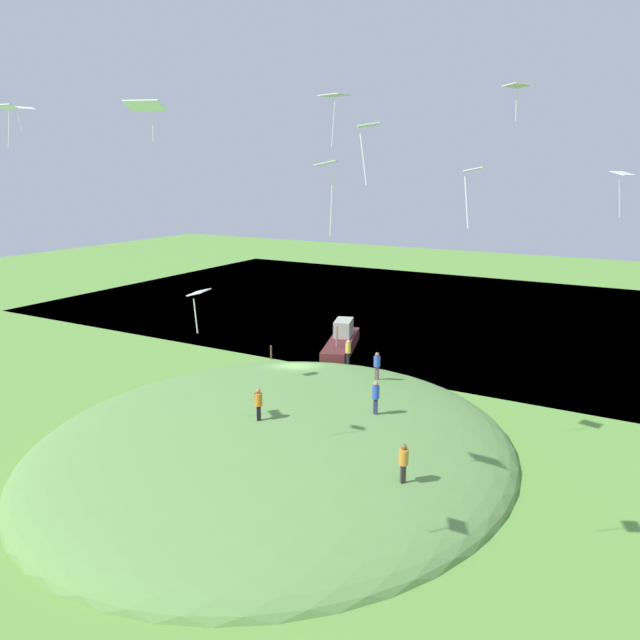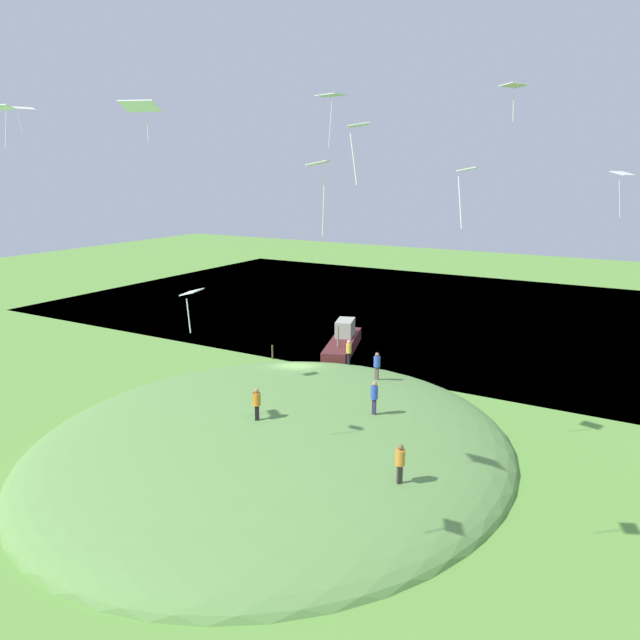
# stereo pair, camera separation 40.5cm
# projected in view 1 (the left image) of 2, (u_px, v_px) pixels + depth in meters

# --- Properties ---
(ground_plane) EXTENTS (160.00, 160.00, 0.00)m
(ground_plane) POSITION_uv_depth(u_px,v_px,m) (296.00, 386.00, 41.82)
(ground_plane) COLOR #60973D
(lake_water) EXTENTS (46.98, 80.00, 0.40)m
(lake_water) POSITION_uv_depth(u_px,v_px,m) (431.00, 311.00, 65.46)
(lake_water) COLOR #3F5C75
(lake_water) RESTS_ON ground_plane
(grass_hill) EXTENTS (27.43, 25.27, 4.28)m
(grass_hill) POSITION_uv_depth(u_px,v_px,m) (275.00, 446.00, 32.60)
(grass_hill) COLOR #629049
(grass_hill) RESTS_ON ground_plane
(boat_on_lake) EXTENTS (8.67, 4.48, 2.73)m
(boat_on_lake) POSITION_uv_depth(u_px,v_px,m) (341.00, 342.00, 49.84)
(boat_on_lake) COLOR #532021
(boat_on_lake) RESTS_ON lake_water
(person_with_child) EXTENTS (0.56, 0.56, 1.72)m
(person_with_child) POSITION_uv_depth(u_px,v_px,m) (258.00, 401.00, 30.38)
(person_with_child) COLOR black
(person_with_child) RESTS_ON grass_hill
(person_watching_kites) EXTENTS (0.40, 0.40, 1.83)m
(person_watching_kites) POSITION_uv_depth(u_px,v_px,m) (376.00, 393.00, 31.65)
(person_watching_kites) COLOR #2B284A
(person_watching_kites) RESTS_ON grass_hill
(person_near_shore) EXTENTS (0.45, 0.45, 1.77)m
(person_near_shore) POSITION_uv_depth(u_px,v_px,m) (377.00, 362.00, 37.94)
(person_near_shore) COLOR brown
(person_near_shore) RESTS_ON grass_hill
(person_walking_path) EXTENTS (0.58, 0.58, 1.79)m
(person_walking_path) POSITION_uv_depth(u_px,v_px,m) (404.00, 458.00, 25.43)
(person_walking_path) COLOR #38302D
(person_walking_path) RESTS_ON grass_hill
(person_on_hilltop) EXTENTS (0.52, 0.52, 1.81)m
(person_on_hilltop) POSITION_uv_depth(u_px,v_px,m) (348.00, 349.00, 42.84)
(person_on_hilltop) COLOR black
(person_on_hilltop) RESTS_ON grass_hill
(kite_0) EXTENTS (1.15, 0.97, 1.16)m
(kite_0) POSITION_uv_depth(u_px,v_px,m) (23.00, 109.00, 29.06)
(kite_0) COLOR white
(kite_1) EXTENTS (0.79, 0.64, 1.28)m
(kite_1) POSITION_uv_depth(u_px,v_px,m) (199.00, 295.00, 17.58)
(kite_1) COLOR white
(kite_2) EXTENTS (0.99, 0.84, 2.08)m
(kite_2) POSITION_uv_depth(u_px,v_px,m) (327.00, 169.00, 16.24)
(kite_2) COLOR white
(kite_3) EXTENTS (1.05, 1.31, 2.08)m
(kite_3) POSITION_uv_depth(u_px,v_px,m) (334.00, 97.00, 24.71)
(kite_3) COLOR white
(kite_4) EXTENTS (0.57, 0.73, 1.52)m
(kite_4) POSITION_uv_depth(u_px,v_px,m) (7.00, 110.00, 21.12)
(kite_4) COLOR white
(kite_6) EXTENTS (1.17, 1.38, 1.25)m
(kite_6) POSITION_uv_depth(u_px,v_px,m) (145.00, 107.00, 19.30)
(kite_6) COLOR white
(kite_7) EXTENTS (1.26, 1.24, 1.32)m
(kite_7) POSITION_uv_depth(u_px,v_px,m) (517.00, 87.00, 22.87)
(kite_7) COLOR white
(kite_8) EXTENTS (1.34, 1.18, 2.25)m
(kite_8) POSITION_uv_depth(u_px,v_px,m) (622.00, 175.00, 29.63)
(kite_8) COLOR silver
(kite_9) EXTENTS (0.90, 0.81, 1.47)m
(kite_9) POSITION_uv_depth(u_px,v_px,m) (367.00, 129.00, 14.55)
(kite_9) COLOR white
(kite_10) EXTENTS (0.87, 0.66, 1.81)m
(kite_10) POSITION_uv_depth(u_px,v_px,m) (473.00, 173.00, 17.74)
(kite_10) COLOR white
(mooring_post) EXTENTS (0.14, 0.14, 1.12)m
(mooring_post) POSITION_uv_depth(u_px,v_px,m) (271.00, 352.00, 47.71)
(mooring_post) COLOR brown
(mooring_post) RESTS_ON ground_plane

